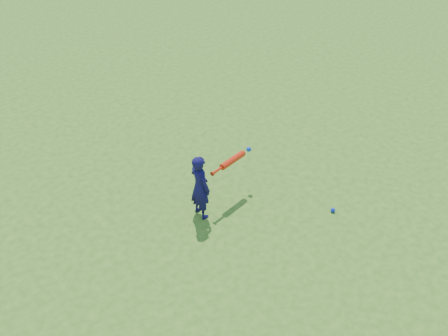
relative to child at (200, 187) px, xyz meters
The scene contains 4 objects.
ground 0.65m from the child, 146.62° to the left, with size 80.00×80.00×0.00m, color #3D741B.
child is the anchor object (origin of this frame).
ground_ball_blue 1.97m from the child, 36.40° to the right, with size 0.07×0.07×0.07m, color #0B29C3.
bat_swing 0.68m from the child, ahead, with size 0.84×0.22×0.10m.
Camera 1 is at (-2.69, -4.68, 4.85)m, focal length 40.00 mm.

